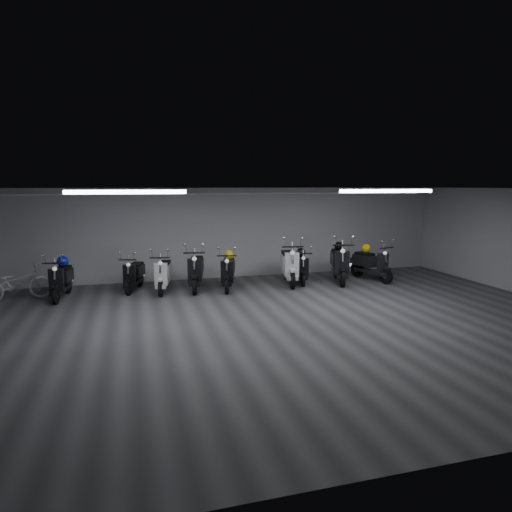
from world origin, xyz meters
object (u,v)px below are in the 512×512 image
object	(u,v)px
scooter_1	(134,270)
scooter_5	(228,267)
scooter_0	(61,274)
scooter_9	(372,259)
helmet_2	(366,248)
scooter_7	(301,263)
helmet_0	(301,252)
helmet_4	(63,261)
scooter_8	(340,257)
scooter_6	(289,259)
helmet_1	(339,246)
scooter_2	(163,269)
scooter_3	(196,265)
bicycle	(16,279)
helmet_3	(229,255)

from	to	relation	value
scooter_1	scooter_5	xyz separation A→B (m)	(2.53, -0.49, 0.05)
scooter_0	scooter_1	xyz separation A→B (m)	(1.79, 0.38, -0.04)
scooter_5	scooter_9	world-z (taller)	scooter_9
scooter_5	helmet_2	xyz separation A→B (m)	(4.38, 0.20, 0.32)
scooter_5	scooter_7	distance (m)	2.29
helmet_0	helmet_4	world-z (taller)	helmet_4
scooter_8	helmet_2	xyz separation A→B (m)	(0.98, 0.20, 0.21)
scooter_6	helmet_1	bearing A→B (deg)	15.57
scooter_2	helmet_4	size ratio (longest dim) A/B	5.90
scooter_0	scooter_5	distance (m)	4.33
scooter_2	scooter_7	bearing A→B (deg)	12.42
scooter_2	scooter_6	bearing A→B (deg)	11.35
scooter_8	scooter_5	bearing A→B (deg)	-161.96
scooter_6	helmet_2	xyz separation A→B (m)	(2.51, 0.04, 0.22)
scooter_1	scooter_3	size ratio (longest dim) A/B	0.85
scooter_3	helmet_1	distance (m)	4.36
scooter_2	scooter_3	distance (m)	0.90
scooter_3	bicycle	bearing A→B (deg)	-167.68
scooter_2	helmet_1	distance (m)	5.26
scooter_7	bicycle	world-z (taller)	scooter_7
scooter_5	helmet_0	world-z (taller)	scooter_5
scooter_8	helmet_3	world-z (taller)	scooter_8
scooter_9	scooter_7	bearing A→B (deg)	156.87
bicycle	helmet_3	bearing A→B (deg)	-108.74
scooter_0	scooter_6	distance (m)	6.20
scooter_9	scooter_8	bearing A→B (deg)	162.22
scooter_3	helmet_4	bearing A→B (deg)	-170.43
scooter_0	scooter_9	bearing A→B (deg)	5.94
scooter_1	scooter_8	xyz separation A→B (m)	(5.93, -0.49, 0.16)
helmet_1	helmet_3	size ratio (longest dim) A/B	0.94
scooter_0	scooter_2	xyz separation A→B (m)	(2.56, 0.06, 0.01)
helmet_1	scooter_8	bearing A→B (deg)	-108.08
bicycle	helmet_0	distance (m)	7.73
scooter_6	bicycle	size ratio (longest dim) A/B	1.18
scooter_9	helmet_0	xyz separation A→B (m)	(-2.11, 0.49, 0.21)
scooter_0	scooter_5	bearing A→B (deg)	5.41
scooter_7	bicycle	distance (m)	7.66
scooter_0	scooter_5	size ratio (longest dim) A/B	0.98
scooter_7	helmet_4	distance (m)	6.58
scooter_9	helmet_0	size ratio (longest dim) A/B	6.30
bicycle	helmet_1	bearing A→B (deg)	-108.72
scooter_9	bicycle	size ratio (longest dim) A/B	1.06
helmet_0	helmet_1	xyz separation A→B (m)	(1.15, -0.19, 0.18)
scooter_1	scooter_5	world-z (taller)	scooter_5
scooter_8	helmet_2	size ratio (longest dim) A/B	7.40
helmet_0	bicycle	bearing A→B (deg)	-178.00
scooter_5	helmet_3	distance (m)	0.38
scooter_5	helmet_1	bearing A→B (deg)	19.86
helmet_2	scooter_9	bearing A→B (deg)	-74.08
scooter_3	scooter_6	world-z (taller)	scooter_6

